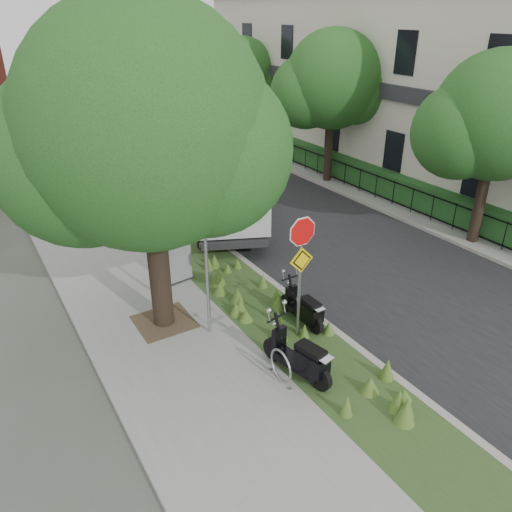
% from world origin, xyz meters
% --- Properties ---
extents(ground, '(120.00, 120.00, 0.00)m').
position_xyz_m(ground, '(0.00, 0.00, 0.00)').
color(ground, '#4C5147').
rests_on(ground, ground).
extents(sidewalk_near, '(3.50, 60.00, 0.12)m').
position_xyz_m(sidewalk_near, '(-4.25, 10.00, 0.06)').
color(sidewalk_near, gray).
rests_on(sidewalk_near, ground).
extents(verge, '(2.00, 60.00, 0.12)m').
position_xyz_m(verge, '(-1.50, 10.00, 0.06)').
color(verge, '#304C20').
rests_on(verge, ground).
extents(kerb_near, '(0.20, 60.00, 0.13)m').
position_xyz_m(kerb_near, '(-0.50, 10.00, 0.07)').
color(kerb_near, '#9E9991').
rests_on(kerb_near, ground).
extents(road, '(7.00, 60.00, 0.01)m').
position_xyz_m(road, '(3.00, 10.00, 0.01)').
color(road, black).
rests_on(road, ground).
extents(kerb_far, '(0.20, 60.00, 0.13)m').
position_xyz_m(kerb_far, '(6.50, 10.00, 0.07)').
color(kerb_far, '#9E9991').
rests_on(kerb_far, ground).
extents(footpath_far, '(3.20, 60.00, 0.12)m').
position_xyz_m(footpath_far, '(8.20, 10.00, 0.06)').
color(footpath_far, gray).
rests_on(footpath_far, ground).
extents(street_tree_main, '(6.21, 5.54, 7.66)m').
position_xyz_m(street_tree_main, '(-4.08, 2.86, 4.80)').
color(street_tree_main, black).
rests_on(street_tree_main, ground).
extents(bare_post, '(0.08, 0.08, 4.00)m').
position_xyz_m(bare_post, '(-3.20, 1.80, 2.12)').
color(bare_post, '#A5A8AD').
rests_on(bare_post, ground).
extents(bike_hoop, '(0.06, 0.78, 0.77)m').
position_xyz_m(bike_hoop, '(-2.70, -0.60, 0.50)').
color(bike_hoop, '#A5A8AD').
rests_on(bike_hoop, ground).
extents(sign_assembly, '(0.94, 0.08, 3.22)m').
position_xyz_m(sign_assembly, '(-1.40, 0.58, 2.33)').
color(sign_assembly, '#A5A8AD').
rests_on(sign_assembly, ground).
extents(fence_far, '(0.04, 24.00, 1.00)m').
position_xyz_m(fence_far, '(7.20, 10.00, 0.67)').
color(fence_far, black).
rests_on(fence_far, ground).
extents(hedge_far, '(1.00, 24.00, 1.10)m').
position_xyz_m(hedge_far, '(7.90, 10.00, 0.67)').
color(hedge_far, '#17421C').
rests_on(hedge_far, footpath_far).
extents(terrace_houses, '(7.40, 26.40, 8.20)m').
position_xyz_m(terrace_houses, '(11.49, 10.00, 4.16)').
color(terrace_houses, beige).
rests_on(terrace_houses, ground).
extents(far_tree_a, '(4.60, 4.10, 6.22)m').
position_xyz_m(far_tree_a, '(6.94, 2.05, 4.13)').
color(far_tree_a, black).
rests_on(far_tree_a, ground).
extents(far_tree_b, '(4.83, 4.31, 6.56)m').
position_xyz_m(far_tree_b, '(6.94, 10.05, 4.37)').
color(far_tree_b, black).
rests_on(far_tree_b, ground).
extents(far_tree_c, '(4.37, 3.89, 5.93)m').
position_xyz_m(far_tree_c, '(6.94, 18.04, 3.95)').
color(far_tree_c, black).
rests_on(far_tree_c, ground).
extents(scooter_near, '(0.35, 1.67, 0.80)m').
position_xyz_m(scooter_near, '(-1.00, 0.82, 0.51)').
color(scooter_near, black).
rests_on(scooter_near, ground).
extents(scooter_far, '(0.66, 1.89, 0.91)m').
position_xyz_m(scooter_far, '(-2.26, -0.80, 0.56)').
color(scooter_far, black).
rests_on(scooter_far, ground).
extents(box_truck, '(4.34, 6.22, 2.63)m').
position_xyz_m(box_truck, '(0.44, 7.61, 1.72)').
color(box_truck, '#262628').
rests_on(box_truck, ground).
extents(utility_cabinet, '(0.90, 0.67, 1.11)m').
position_xyz_m(utility_cabinet, '(-2.80, 4.73, 0.65)').
color(utility_cabinet, '#262628').
rests_on(utility_cabinet, ground).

